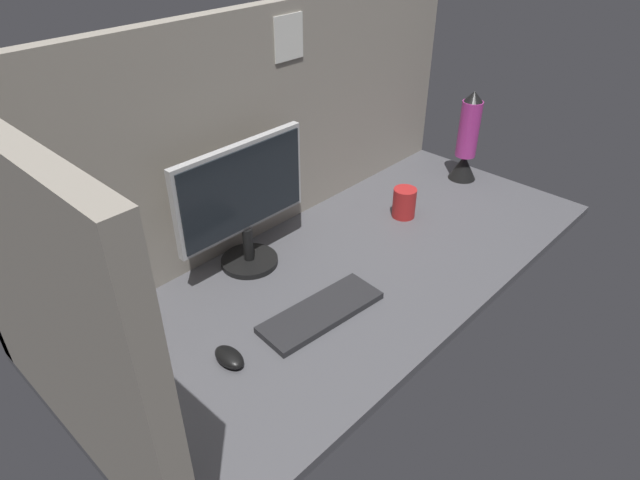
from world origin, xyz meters
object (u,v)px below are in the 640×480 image
Objects in this scene: keyboard at (321,312)px; lava_lamp at (467,143)px; monitor at (243,200)px; mouse at (229,357)px; mug_red_plastic at (404,203)px.

keyboard is 1.03× the size of lava_lamp.
mouse is at bearing -136.73° from monitor.
keyboard is 3.85× the size of mouse.
keyboard is 3.40× the size of mug_red_plastic.
mouse is 131.45cm from lava_lamp.
monitor reaches higher than lava_lamp.
monitor is 100.47cm from lava_lamp.
mouse reaches higher than keyboard.
mug_red_plastic is 42.20cm from lava_lamp.
monitor is 40.71cm from keyboard.
mouse is at bearing -174.76° from lava_lamp.
mug_red_plastic reaches higher than keyboard.
mouse is at bearing -172.84° from mug_red_plastic.
monitor reaches higher than mouse.
mug_red_plastic is (60.03, 15.72, 4.45)cm from keyboard.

